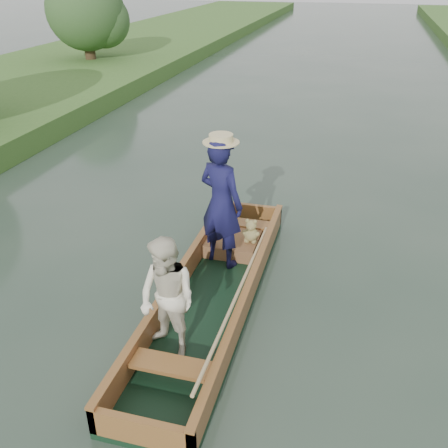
# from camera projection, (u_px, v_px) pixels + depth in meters

# --- Properties ---
(ground) EXTENTS (120.00, 120.00, 0.00)m
(ground) POSITION_uv_depth(u_px,v_px,m) (213.00, 303.00, 7.02)
(ground) COLOR #283D30
(ground) RESTS_ON ground
(trees_far) EXTENTS (22.69, 14.14, 4.41)m
(trees_far) POSITION_uv_depth(u_px,v_px,m) (331.00, 44.00, 12.22)
(trees_far) COLOR #47331E
(trees_far) RESTS_ON ground
(punt) EXTENTS (1.21, 5.00, 2.13)m
(punt) POSITION_uv_depth(u_px,v_px,m) (208.00, 259.00, 6.83)
(punt) COLOR black
(punt) RESTS_ON ground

